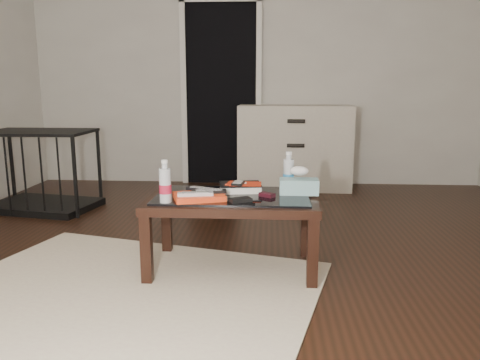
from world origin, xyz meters
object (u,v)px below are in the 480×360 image
object	(u,v)px
water_bottle_right	(289,171)
tissue_box	(299,186)
textbook	(240,187)
dresser	(294,147)
pet_crate	(42,184)
coffee_table	(232,205)
water_bottle_left	(165,181)

from	to	relation	value
water_bottle_right	tissue_box	world-z (taller)	water_bottle_right
textbook	water_bottle_right	distance (m)	0.32
dresser	water_bottle_right	distance (m)	2.19
tissue_box	dresser	bearing A→B (deg)	87.95
pet_crate	tissue_box	bearing A→B (deg)	-19.18
coffee_table	textbook	bearing A→B (deg)	69.88
water_bottle_right	coffee_table	bearing A→B (deg)	-152.60
pet_crate	water_bottle_right	size ratio (longest dim) A/B	4.17
coffee_table	textbook	world-z (taller)	textbook
water_bottle_right	water_bottle_left	bearing A→B (deg)	-151.69
coffee_table	textbook	xyz separation A→B (m)	(0.04, 0.11, 0.09)
dresser	pet_crate	world-z (taller)	dresser
dresser	water_bottle_left	bearing A→B (deg)	-107.14
pet_crate	coffee_table	bearing A→B (deg)	-25.40
pet_crate	water_bottle_right	distance (m)	2.47
water_bottle_right	tissue_box	xyz separation A→B (m)	(0.06, -0.12, -0.07)
dresser	textbook	size ratio (longest dim) A/B	4.84
coffee_table	dresser	bearing A→B (deg)	78.40
water_bottle_left	textbook	bearing A→B (deg)	37.96
textbook	water_bottle_right	bearing A→B (deg)	3.78
textbook	water_bottle_right	world-z (taller)	water_bottle_right
pet_crate	water_bottle_right	xyz separation A→B (m)	(2.17, -1.14, 0.35)
dresser	tissue_box	xyz separation A→B (m)	(-0.09, -2.30, 0.06)
coffee_table	dresser	world-z (taller)	dresser
tissue_box	coffee_table	bearing A→B (deg)	-171.70
textbook	water_bottle_right	size ratio (longest dim) A/B	1.05
dresser	pet_crate	bearing A→B (deg)	-154.57
dresser	water_bottle_right	world-z (taller)	dresser
dresser	pet_crate	distance (m)	2.55
water_bottle_left	water_bottle_right	bearing A→B (deg)	28.31
coffee_table	water_bottle_left	size ratio (longest dim) A/B	4.20
coffee_table	tissue_box	size ratio (longest dim) A/B	4.35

